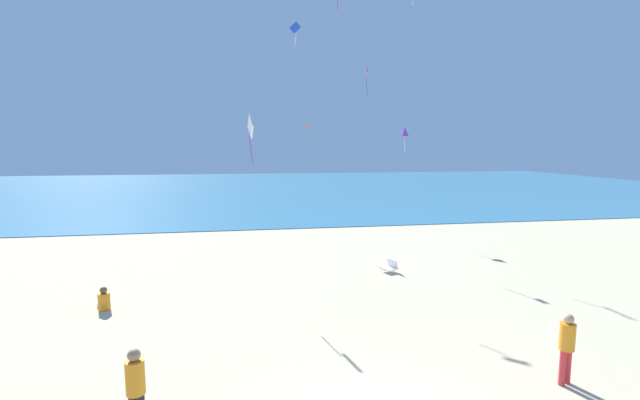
# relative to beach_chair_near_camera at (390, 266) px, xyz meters

# --- Properties ---
(ground_plane) EXTENTS (120.00, 120.00, 0.00)m
(ground_plane) POSITION_rel_beach_chair_near_camera_xyz_m (-3.78, -0.93, -0.26)
(ground_plane) COLOR beige
(ocean_water) EXTENTS (120.00, 60.00, 0.05)m
(ocean_water) POSITION_rel_beach_chair_near_camera_xyz_m (-3.78, 40.59, -0.24)
(ocean_water) COLOR teal
(ocean_water) RESTS_ON ground_plane
(beach_chair_near_camera) EXTENTS (0.73, 0.74, 0.57)m
(beach_chair_near_camera) POSITION_rel_beach_chair_near_camera_xyz_m (0.00, 0.00, 0.00)
(beach_chair_near_camera) COLOR white
(beach_chair_near_camera) RESTS_ON ground_plane
(person_0) EXTENTS (0.61, 0.73, 0.81)m
(person_0) POSITION_rel_beach_chair_near_camera_xyz_m (-11.04, -2.59, 0.04)
(person_0) COLOR orange
(person_0) RESTS_ON ground_plane
(person_1) EXTENTS (0.48, 0.48, 1.76)m
(person_1) POSITION_rel_beach_chair_near_camera_xyz_m (-8.27, -9.54, 0.76)
(person_1) COLOR black
(person_1) RESTS_ON ground_plane
(person_2) EXTENTS (0.43, 0.43, 1.70)m
(person_2) POSITION_rel_beach_chair_near_camera_xyz_m (1.08, -9.26, 0.72)
(person_2) COLOR red
(person_2) RESTS_ON ground_plane
(kite_blue) EXTENTS (0.56, 0.38, 1.30)m
(kite_blue) POSITION_rel_beach_chair_near_camera_xyz_m (-3.69, 4.18, 11.01)
(kite_blue) COLOR blue
(kite_purple) EXTENTS (0.48, 0.46, 1.59)m
(kite_purple) POSITION_rel_beach_chair_near_camera_xyz_m (3.42, 7.72, 6.16)
(kite_purple) COLOR purple
(kite_red) EXTENTS (0.37, 0.43, 0.77)m
(kite_red) POSITION_rel_beach_chair_near_camera_xyz_m (-2.71, 7.70, 6.46)
(kite_red) COLOR red
(kite_magenta) EXTENTS (0.16, 0.50, 1.56)m
(kite_magenta) POSITION_rel_beach_chair_near_camera_xyz_m (0.51, 6.08, 9.21)
(kite_magenta) COLOR #DB3DA8
(kite_white) EXTENTS (0.22, 0.95, 1.96)m
(kite_white) POSITION_rel_beach_chair_near_camera_xyz_m (-5.99, -0.65, 5.99)
(kite_white) COLOR white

